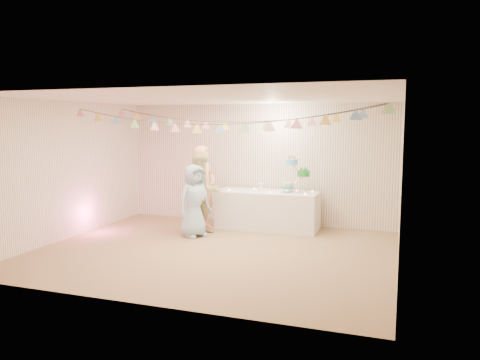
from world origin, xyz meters
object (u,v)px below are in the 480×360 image
(cake_stand, at_px, (295,177))
(table, at_px, (268,210))
(person_child, at_px, (194,201))
(person_adult_b, at_px, (202,193))
(person_adult_a, at_px, (204,188))

(cake_stand, bearing_deg, table, -174.81)
(cake_stand, height_order, person_child, cake_stand)
(table, distance_m, person_adult_b, 1.47)
(cake_stand, xyz_separation_m, person_child, (-1.70, -1.19, -0.39))
(person_adult_a, bearing_deg, person_adult_b, -154.78)
(person_adult_a, relative_size, person_adult_b, 1.07)
(table, relative_size, person_adult_a, 1.21)
(cake_stand, relative_size, person_child, 0.50)
(person_adult_b, bearing_deg, person_adult_a, 62.36)
(table, xyz_separation_m, person_adult_a, (-1.20, -0.56, 0.47))
(person_child, bearing_deg, cake_stand, -26.26)
(table, relative_size, person_adult_b, 1.29)
(table, height_order, person_adult_b, person_adult_b)
(person_adult_a, bearing_deg, cake_stand, -62.86)
(table, bearing_deg, person_adult_b, -141.34)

